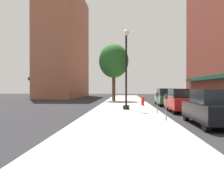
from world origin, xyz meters
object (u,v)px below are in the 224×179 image
(parking_meter_near, at_px, (166,104))
(parking_meter_far, at_px, (157,100))
(car_black, at_px, (213,108))
(lamppost, at_px, (126,68))
(fire_hydrant, at_px, (143,101))
(car_red, at_px, (181,101))
(tree_near, at_px, (114,61))
(car_green, at_px, (166,97))

(parking_meter_near, xyz_separation_m, parking_meter_far, (0.00, 3.45, 0.00))
(car_black, bearing_deg, parking_meter_near, 155.71)
(lamppost, bearing_deg, fire_hydrant, 70.54)
(fire_hydrant, relative_size, car_red, 0.18)
(lamppost, bearing_deg, parking_meter_near, -72.24)
(lamppost, xyz_separation_m, parking_meter_near, (1.95, -6.09, -2.25))
(car_black, distance_m, car_red, 6.30)
(parking_meter_near, bearing_deg, fire_hydrant, 92.38)
(lamppost, xyz_separation_m, tree_near, (-1.51, 12.01, 1.80))
(lamppost, distance_m, parking_meter_near, 6.78)
(car_red, xyz_separation_m, car_green, (0.00, 6.40, 0.00))
(tree_near, height_order, car_green, tree_near)
(tree_near, distance_m, car_black, 20.15)
(parking_meter_far, distance_m, tree_near, 15.58)
(fire_hydrant, bearing_deg, tree_near, 111.40)
(car_green, bearing_deg, car_black, -90.36)
(parking_meter_near, bearing_deg, tree_near, 100.81)
(tree_near, bearing_deg, fire_hydrant, -68.60)
(fire_hydrant, bearing_deg, car_green, 31.42)
(car_black, bearing_deg, fire_hydrant, 101.48)
(lamppost, xyz_separation_m, car_red, (3.90, -0.65, -2.39))
(parking_meter_far, bearing_deg, car_green, 76.90)
(lamppost, relative_size, parking_meter_near, 4.50)
(car_black, distance_m, car_green, 12.70)
(parking_meter_far, xyz_separation_m, car_black, (1.95, -4.31, -0.14))
(parking_meter_near, relative_size, car_red, 0.30)
(tree_near, xyz_separation_m, car_red, (5.40, -12.66, -4.20))
(parking_meter_near, height_order, car_black, car_black)
(parking_meter_near, relative_size, car_black, 0.30)
(tree_near, distance_m, car_red, 14.39)
(tree_near, bearing_deg, car_green, -49.19)
(fire_hydrant, relative_size, parking_meter_far, 0.60)
(car_red, bearing_deg, car_green, 89.58)
(car_black, bearing_deg, car_green, 89.52)
(car_black, height_order, car_red, same)
(car_red, bearing_deg, tree_near, 112.70)
(parking_meter_near, relative_size, car_green, 0.30)
(fire_hydrant, xyz_separation_m, car_red, (2.38, -4.95, 0.29))
(tree_near, distance_m, car_green, 9.27)
(car_red, bearing_deg, car_black, -90.42)
(parking_meter_near, bearing_deg, parking_meter_far, 90.00)
(parking_meter_far, distance_m, car_black, 4.74)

